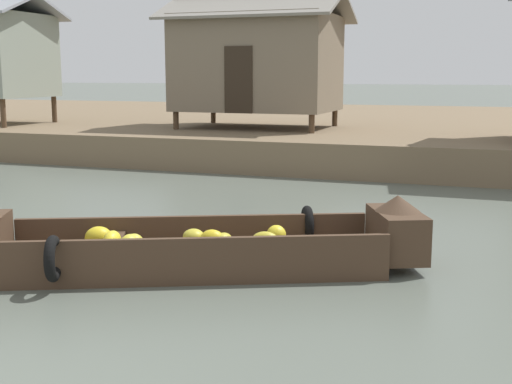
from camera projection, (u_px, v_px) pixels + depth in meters
name	position (u px, v px, depth m)	size (l,w,h in m)	color
ground_plane	(291.00, 199.00, 13.04)	(300.00, 300.00, 0.00)	#596056
riverbank_strip	(391.00, 129.00, 24.66)	(160.00, 20.00, 0.82)	#756047
banana_boat	(191.00, 247.00, 8.26)	(5.55, 3.31, 0.90)	#473323
stilt_house_mid_left	(258.00, 61.00, 19.67)	(5.11, 3.60, 3.93)	#4C3826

